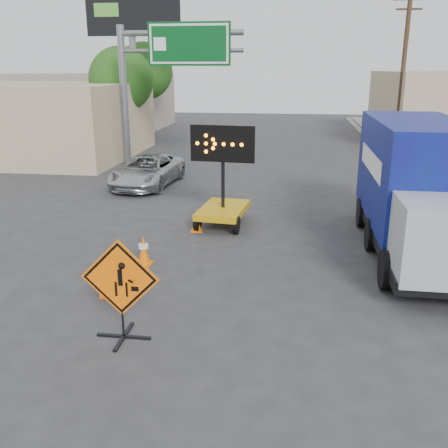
% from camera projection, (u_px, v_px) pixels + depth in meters
% --- Properties ---
extents(ground, '(100.00, 100.00, 0.00)m').
position_uv_depth(ground, '(156.00, 376.00, 8.12)').
color(ground, '#2D2D30').
rests_on(ground, ground).
extents(curb_right, '(0.40, 60.00, 0.12)m').
position_uv_depth(curb_right, '(414.00, 184.00, 21.31)').
color(curb_right, gray).
rests_on(curb_right, ground).
extents(storefront_left_near, '(14.00, 10.00, 4.00)m').
position_uv_depth(storefront_left_near, '(10.00, 120.00, 28.30)').
color(storefront_left_near, tan).
rests_on(storefront_left_near, ground).
extents(storefront_left_far, '(12.00, 10.00, 4.40)m').
position_uv_depth(storefront_left_far, '(90.00, 101.00, 41.61)').
color(storefront_left_far, '#A59789').
rests_on(storefront_left_far, ground).
extents(highway_gantry, '(6.18, 0.38, 6.90)m').
position_uv_depth(highway_gantry, '(163.00, 62.00, 24.17)').
color(highway_gantry, slate).
rests_on(highway_gantry, ground).
extents(billboard, '(6.10, 0.54, 9.85)m').
position_uv_depth(billboard, '(133.00, 26.00, 31.49)').
color(billboard, slate).
rests_on(billboard, ground).
extents(utility_pole_far, '(1.80, 0.26, 9.00)m').
position_uv_depth(utility_pole_far, '(403.00, 70.00, 28.33)').
color(utility_pole_far, '#422B1C').
rests_on(utility_pole_far, ground).
extents(tree_left_near, '(3.71, 3.71, 6.03)m').
position_uv_depth(tree_left_near, '(121.00, 80.00, 28.74)').
color(tree_left_near, '#422B1C').
rests_on(tree_left_near, ground).
extents(tree_left_far, '(4.10, 4.10, 6.66)m').
position_uv_depth(tree_left_far, '(144.00, 71.00, 36.31)').
color(tree_left_far, '#422B1C').
rests_on(tree_left_far, ground).
extents(construction_sign, '(1.46, 1.03, 1.93)m').
position_uv_depth(construction_sign, '(121.00, 288.00, 8.97)').
color(construction_sign, black).
rests_on(construction_sign, ground).
extents(arrow_board, '(1.99, 2.34, 3.16)m').
position_uv_depth(arrow_board, '(223.00, 204.00, 15.73)').
color(arrow_board, '#C3900A').
rests_on(arrow_board, ground).
extents(pickup_truck, '(2.51, 4.77, 1.28)m').
position_uv_depth(pickup_truck, '(148.00, 171.00, 21.10)').
color(pickup_truck, '#B2B5BA').
rests_on(pickup_truck, ground).
extents(box_truck, '(2.39, 7.37, 3.50)m').
position_uv_depth(box_truck, '(416.00, 196.00, 13.10)').
color(box_truck, black).
rests_on(box_truck, ground).
extents(cone_a, '(0.49, 0.49, 0.75)m').
position_uv_depth(cone_a, '(107.00, 280.00, 10.89)').
color(cone_a, '#FF6705').
rests_on(cone_a, ground).
extents(cone_b, '(0.41, 0.41, 0.77)m').
position_uv_depth(cone_b, '(144.00, 250.00, 12.64)').
color(cone_b, '#FF6705').
rests_on(cone_b, ground).
extents(cone_c, '(0.39, 0.39, 0.69)m').
position_uv_depth(cone_c, '(197.00, 220.00, 15.25)').
color(cone_c, '#FF6705').
rests_on(cone_c, ground).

